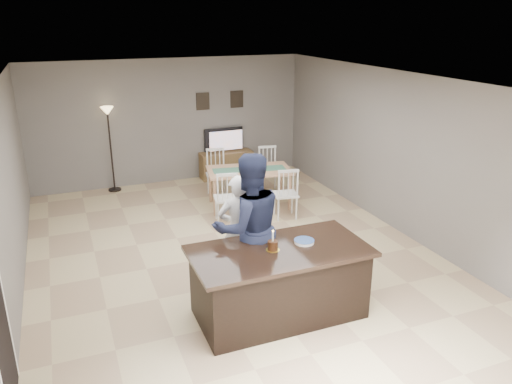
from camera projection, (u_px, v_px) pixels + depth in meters
name	position (u px, v px, depth m)	size (l,w,h in m)	color
floor	(231.00, 254.00, 7.85)	(8.00, 8.00, 0.00)	tan
room_shell	(230.00, 151.00, 7.29)	(8.00, 8.00, 8.00)	slate
kitchen_island	(279.00, 282.00, 6.13)	(2.15, 1.10, 0.90)	black
tv_console	(226.00, 165.00, 11.47)	(1.20, 0.40, 0.60)	brown
television	(225.00, 140.00, 11.34)	(0.91, 0.12, 0.53)	black
tv_screen_glow	(226.00, 141.00, 11.27)	(0.78, 0.78, 0.00)	orange
picture_frames	(220.00, 100.00, 11.14)	(1.10, 0.02, 0.38)	black
woman	(239.00, 230.00, 6.81)	(0.57, 0.37, 1.56)	silver
man	(249.00, 228.00, 6.36)	(0.96, 0.75, 1.97)	#1B213D
birthday_cake	(273.00, 245.00, 5.94)	(0.17, 0.17, 0.26)	yellow
plate_stack	(304.00, 241.00, 6.13)	(0.25, 0.25, 0.04)	white
dining_table	(249.00, 176.00, 9.62)	(1.82, 2.05, 0.97)	tan
floor_lamp	(109.00, 126.00, 10.23)	(0.27, 0.27, 1.80)	black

